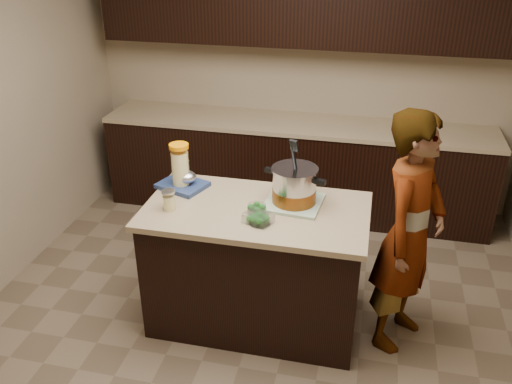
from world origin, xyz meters
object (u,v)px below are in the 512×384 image
at_px(island, 256,265).
at_px(lemonade_pitcher, 180,168).
at_px(person, 409,234).
at_px(stock_pot, 294,187).

relative_size(island, lemonade_pitcher, 4.53).
relative_size(island, person, 0.90).
bearing_deg(stock_pot, person, 10.30).
distance_m(island, stock_pot, 0.62).
xyz_separation_m(lemonade_pitcher, person, (1.55, -0.13, -0.24)).
bearing_deg(island, lemonade_pitcher, 162.85).
relative_size(stock_pot, person, 0.27).
xyz_separation_m(island, lemonade_pitcher, (-0.57, 0.18, 0.60)).
xyz_separation_m(island, stock_pot, (0.23, 0.12, 0.57)).
bearing_deg(person, island, 117.51).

